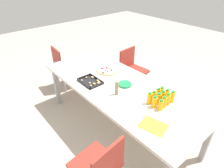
% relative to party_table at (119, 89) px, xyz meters
% --- Properties ---
extents(ground_plane, '(12.00, 12.00, 0.00)m').
position_rel_party_table_xyz_m(ground_plane, '(0.00, 0.00, -0.68)').
color(ground_plane, '#B2A899').
extents(party_table, '(2.38, 0.96, 0.73)m').
position_rel_party_table_xyz_m(party_table, '(0.00, 0.00, 0.00)').
color(party_table, silver).
rests_on(party_table, ground_plane).
extents(chair_near_right, '(0.43, 0.43, 0.83)m').
position_rel_party_table_xyz_m(chair_near_right, '(0.58, -0.84, -0.18)').
color(chair_near_right, maroon).
rests_on(chair_near_right, ground_plane).
extents(chair_far_left, '(0.44, 0.44, 0.83)m').
position_rel_party_table_xyz_m(chair_far_left, '(-0.65, 0.82, -0.18)').
color(chair_far_left, maroon).
rests_on(chair_far_left, ground_plane).
extents(chair_end, '(0.43, 0.43, 0.83)m').
position_rel_party_table_xyz_m(chair_end, '(1.50, 0.04, -0.18)').
color(chair_end, maroon).
rests_on(chair_end, ground_plane).
extents(juice_bottle_0, '(0.05, 0.05, 0.15)m').
position_rel_party_table_xyz_m(juice_bottle_0, '(-0.66, -0.23, 0.13)').
color(juice_bottle_0, '#F9AE14').
rests_on(juice_bottle_0, party_table).
extents(juice_bottle_1, '(0.06, 0.06, 0.14)m').
position_rel_party_table_xyz_m(juice_bottle_1, '(-0.59, -0.23, 0.12)').
color(juice_bottle_1, '#F8AC14').
rests_on(juice_bottle_1, party_table).
extents(juice_bottle_2, '(0.05, 0.05, 0.13)m').
position_rel_party_table_xyz_m(juice_bottle_2, '(-0.51, -0.22, 0.12)').
color(juice_bottle_2, '#FAAD14').
rests_on(juice_bottle_2, party_table).
extents(juice_bottle_3, '(0.06, 0.06, 0.15)m').
position_rel_party_table_xyz_m(juice_bottle_3, '(-0.66, -0.14, 0.13)').
color(juice_bottle_3, '#F9AF14').
rests_on(juice_bottle_3, party_table).
extents(juice_bottle_4, '(0.06, 0.06, 0.15)m').
position_rel_party_table_xyz_m(juice_bottle_4, '(-0.59, -0.14, 0.13)').
color(juice_bottle_4, '#F9AE14').
rests_on(juice_bottle_4, party_table).
extents(juice_bottle_5, '(0.05, 0.05, 0.14)m').
position_rel_party_table_xyz_m(juice_bottle_5, '(-0.51, -0.15, 0.12)').
color(juice_bottle_5, '#F9AB14').
rests_on(juice_bottle_5, party_table).
extents(juice_bottle_6, '(0.06, 0.06, 0.14)m').
position_rel_party_table_xyz_m(juice_bottle_6, '(-0.66, -0.07, 0.12)').
color(juice_bottle_6, '#FBAC14').
rests_on(juice_bottle_6, party_table).
extents(juice_bottle_7, '(0.06, 0.06, 0.15)m').
position_rel_party_table_xyz_m(juice_bottle_7, '(-0.58, -0.08, 0.13)').
color(juice_bottle_7, '#F9AB14').
rests_on(juice_bottle_7, party_table).
extents(juice_bottle_8, '(0.06, 0.06, 0.14)m').
position_rel_party_table_xyz_m(juice_bottle_8, '(-0.51, -0.07, 0.12)').
color(juice_bottle_8, '#FAAF14').
rests_on(juice_bottle_8, party_table).
extents(juice_bottle_9, '(0.05, 0.05, 0.14)m').
position_rel_party_table_xyz_m(juice_bottle_9, '(-0.66, -0.01, 0.12)').
color(juice_bottle_9, '#FAB014').
rests_on(juice_bottle_9, party_table).
extents(juice_bottle_10, '(0.06, 0.06, 0.15)m').
position_rel_party_table_xyz_m(juice_bottle_10, '(-0.59, 0.01, 0.12)').
color(juice_bottle_10, '#FAAC14').
rests_on(juice_bottle_10, party_table).
extents(juice_bottle_11, '(0.06, 0.06, 0.15)m').
position_rel_party_table_xyz_m(juice_bottle_11, '(-0.51, 0.00, 0.13)').
color(juice_bottle_11, '#FAAE14').
rests_on(juice_bottle_11, party_table).
extents(fruit_pizza, '(0.34, 0.34, 0.05)m').
position_rel_party_table_xyz_m(fruit_pizza, '(0.42, -0.15, 0.07)').
color(fruit_pizza, tan).
rests_on(fruit_pizza, party_table).
extents(snack_tray, '(0.32, 0.23, 0.04)m').
position_rel_party_table_xyz_m(snack_tray, '(0.30, 0.24, 0.07)').
color(snack_tray, black).
rests_on(snack_tray, party_table).
extents(plate_stack, '(0.18, 0.18, 0.03)m').
position_rel_party_table_xyz_m(plate_stack, '(-0.05, -0.06, 0.07)').
color(plate_stack, '#1E8C4C').
rests_on(plate_stack, party_table).
extents(napkin_stack, '(0.15, 0.15, 0.02)m').
position_rel_party_table_xyz_m(napkin_stack, '(0.99, -0.15, 0.06)').
color(napkin_stack, white).
rests_on(napkin_stack, party_table).
extents(cardboard_tube, '(0.04, 0.04, 0.18)m').
position_rel_party_table_xyz_m(cardboard_tube, '(-0.13, 0.16, 0.15)').
color(cardboard_tube, '#9E7A56').
rests_on(cardboard_tube, party_table).
extents(paper_folder, '(0.30, 0.26, 0.01)m').
position_rel_party_table_xyz_m(paper_folder, '(-0.78, 0.25, 0.06)').
color(paper_folder, yellow).
rests_on(paper_folder, party_table).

